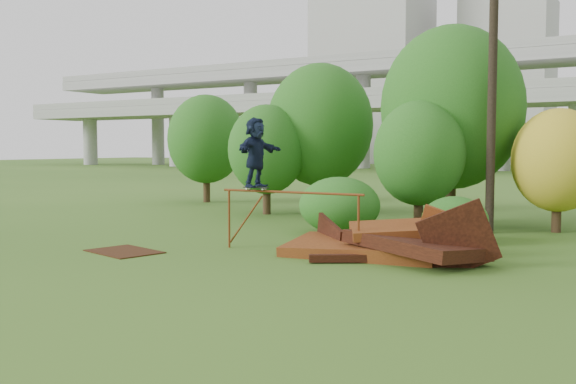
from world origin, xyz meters
The scene contains 17 objects.
ground centered at (0.00, 0.00, 0.00)m, with size 240.00×240.00×0.00m, color #2D5116.
scrap_pile centered at (1.85, 2.41, 0.34)m, with size 5.65×3.34×1.95m.
grind_rail centered at (-0.58, 1.74, 1.29)m, with size 4.18×0.19×1.65m.
skateboard centered at (-1.64, 1.71, 1.71)m, with size 0.72×0.21×0.07m.
skater centered at (-1.64, 1.71, 2.67)m, with size 1.75×0.56×1.89m, color #121B31.
flat_plate centered at (-4.49, -0.38, 0.01)m, with size 1.93×1.38×0.03m, color #32190A.
tree_0 centered at (-6.43, 9.78, 2.71)m, with size 3.25×3.25×4.58m.
tree_1 centered at (-5.05, 11.92, 3.76)m, with size 4.62×4.62×6.43m.
tree_2 centered at (0.67, 8.31, 2.59)m, with size 3.12×3.12×4.39m.
tree_3 centered at (1.05, 10.74, 4.25)m, with size 5.24×5.24×7.27m.
tree_4 centered at (4.88, 9.77, 2.37)m, with size 2.96×2.96×4.08m.
tree_6 centered at (-12.23, 13.18, 3.21)m, with size 3.92×3.92×5.47m.
shrub_left centered at (-1.14, 5.85, 0.93)m, with size 2.67×2.47×1.85m, color #184B14.
shrub_right centered at (2.66, 5.75, 0.69)m, with size 1.94×1.78×1.37m, color #184B14.
utility_pole centered at (3.02, 8.45, 5.02)m, with size 1.40×0.28×9.90m.
building_left centered at (-38.00, 95.00, 17.50)m, with size 18.00×16.00×35.00m, color #9E9E99.
building_right centered at (-16.00, 102.00, 14.00)m, with size 14.00×14.00×28.00m, color #9E9E99.
Camera 1 is at (7.93, -12.79, 2.80)m, focal length 40.00 mm.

